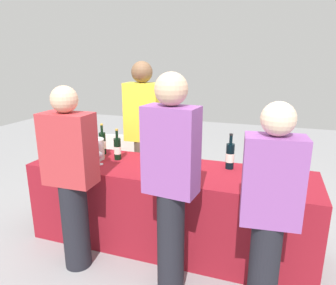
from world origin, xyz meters
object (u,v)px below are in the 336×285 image
Objects in this scene: menu_board at (127,166)px; guest_0 at (71,176)px; ice_bucket at (93,149)px; server_pouring at (143,132)px; wine_bottle_1 at (86,144)px; wine_bottle_2 at (103,143)px; wine_glass_0 at (99,155)px; guest_1 at (171,180)px; guest_2 at (269,211)px; wine_bottle_3 at (117,149)px; wine_bottle_4 at (181,153)px; wine_glass_1 at (156,164)px; wine_glass_4 at (279,175)px; wine_glass_2 at (171,166)px; wine_bottle_0 at (81,143)px; wine_glass_3 at (187,163)px; wine_bottle_5 at (230,156)px.

guest_0 is at bearing -88.72° from menu_board.
server_pouring is (0.29, 0.59, 0.06)m from ice_bucket.
wine_bottle_2 is (0.14, 0.09, 0.00)m from wine_bottle_1.
server_pouring is (0.15, 0.72, 0.08)m from wine_glass_0.
wine_bottle_1 reaches higher than menu_board.
guest_1 reaches higher than guest_2.
wine_bottle_3 is (0.24, -0.11, -0.01)m from wine_bottle_2.
wine_bottle_4 is 0.18× the size of server_pouring.
wine_glass_0 is at bearing 89.71° from guest_0.
ice_bucket is 1.00m from menu_board.
wine_bottle_2 is 0.19× the size of guest_1.
wine_bottle_4 is (1.03, 0.05, -0.00)m from wine_bottle_1.
wine_bottle_1 reaches higher than wine_glass_1.
guest_0 is (-0.73, -0.73, -0.06)m from wine_bottle_4.
server_pouring is (-0.47, 0.80, 0.07)m from wine_glass_1.
guest_2 is (1.58, -0.55, -0.04)m from wine_glass_0.
guest_2 is (-0.05, -0.53, -0.06)m from wine_glass_4.
wine_glass_2 is at bearing 26.70° from guest_0.
wine_glass_0 is 0.08× the size of guest_2.
wine_glass_4 is (2.01, -0.29, -0.00)m from wine_bottle_0.
menu_board is at bearing 139.01° from wine_glass_3.
wine_glass_3 is 0.53m from guest_1.
wine_bottle_0 reaches higher than menu_board.
guest_0 reaches higher than wine_glass_3.
wine_bottle_3 is 1.00m from menu_board.
server_pouring is at bearing 83.66° from wine_bottle_3.
wine_bottle_2 is at bearing -91.22° from menu_board.
wine_bottle_1 is 1.01× the size of wine_bottle_4.
wine_bottle_1 is 1.16m from wine_glass_3.
wine_glass_4 is 0.18× the size of menu_board.
wine_bottle_3 is 0.18× the size of server_pouring.
wine_bottle_3 is at bearing 81.30° from guest_0.
wine_bottle_3 is 0.95× the size of wine_bottle_5.
wine_bottle_3 is at bearing 16.54° from ice_bucket.
wine_bottle_0 reaches higher than wine_glass_3.
guest_1 reaches higher than wine_glass_2.
menu_board is (-0.08, 0.69, -0.50)m from wine_bottle_2.
wine_bottle_2 is 1.04× the size of wine_bottle_3.
wine_glass_3 is 0.98m from server_pouring.
wine_bottle_0 is at bearing 117.03° from guest_0.
wine_glass_1 is at bearing -109.56° from wine_bottle_4.
wine_bottle_0 is 0.28m from ice_bucket.
wine_bottle_3 is 0.20× the size of guest_0.
wine_bottle_0 is 1.18m from wine_glass_2.
wine_bottle_4 is 0.90m from ice_bucket.
wine_bottle_1 reaches higher than wine_glass_0.
wine_bottle_1 is at bearing 155.76° from guest_1.
wine_bottle_3 is at bearing 147.01° from guest_2.
wine_glass_2 is (-0.45, -0.36, -0.03)m from wine_bottle_5.
wine_bottle_0 is at bearing 170.32° from wine_glass_3.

